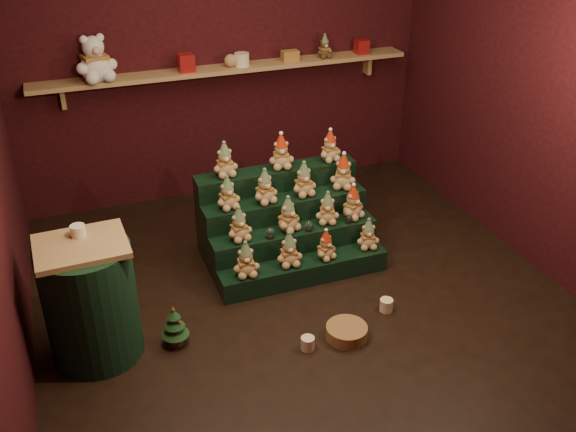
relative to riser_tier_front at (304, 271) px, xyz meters
name	(u,v)px	position (x,y,z in m)	size (l,w,h in m)	color
ground	(300,292)	(-0.09, -0.14, -0.09)	(4.00, 4.00, 0.00)	black
back_wall	(222,53)	(-0.09, 1.91, 1.31)	(4.00, 0.10, 2.80)	black
front_wall	(478,287)	(-0.09, -2.19, 1.31)	(4.00, 0.10, 2.80)	black
right_wall	(543,93)	(1.96, -0.14, 1.31)	(0.10, 4.00, 2.80)	black
back_shelf	(228,69)	(-0.09, 1.73, 1.20)	(3.60, 0.26, 0.24)	tan
riser_tier_front	(304,271)	(0.00, 0.00, 0.00)	(1.40, 0.22, 0.18)	black
riser_tier_midfront	(294,248)	(0.00, 0.22, 0.09)	(1.40, 0.22, 0.36)	black
riser_tier_midback	(285,226)	(0.00, 0.44, 0.18)	(1.40, 0.22, 0.54)	black
riser_tier_back	(276,206)	(0.00, 0.66, 0.27)	(1.40, 0.22, 0.72)	black
teddy_0	(246,259)	(-0.49, -0.02, 0.24)	(0.21, 0.19, 0.29)	tan
teddy_1	(289,249)	(-0.13, 0.00, 0.23)	(0.21, 0.19, 0.29)	tan
teddy_2	(326,245)	(0.18, -0.01, 0.22)	(0.18, 0.16, 0.25)	tan
teddy_3	(368,234)	(0.57, 0.02, 0.22)	(0.19, 0.17, 0.26)	tan
teddy_4	(239,224)	(-0.47, 0.23, 0.41)	(0.20, 0.18, 0.28)	tan
teddy_5	(288,214)	(-0.05, 0.23, 0.42)	(0.21, 0.19, 0.30)	tan
teddy_6	(327,208)	(0.30, 0.23, 0.41)	(0.20, 0.18, 0.27)	tan
teddy_7	(353,202)	(0.53, 0.24, 0.42)	(0.21, 0.19, 0.29)	tan
teddy_8	(228,193)	(-0.49, 0.44, 0.59)	(0.20, 0.18, 0.28)	tan
teddy_9	(265,186)	(-0.18, 0.43, 0.60)	(0.21, 0.19, 0.29)	tan
teddy_10	(304,179)	(0.17, 0.45, 0.60)	(0.21, 0.19, 0.29)	tan
teddy_11	(343,171)	(0.54, 0.46, 0.60)	(0.22, 0.20, 0.30)	tan
teddy_12	(225,159)	(-0.44, 0.67, 0.78)	(0.21, 0.19, 0.29)	tan
teddy_13	(281,151)	(0.05, 0.66, 0.78)	(0.21, 0.19, 0.30)	tan
teddy_14	(330,146)	(0.49, 0.65, 0.77)	(0.20, 0.18, 0.27)	tan
snow_globe_a	(270,233)	(-0.23, 0.16, 0.32)	(0.07, 0.07, 0.09)	black
snow_globe_b	(309,226)	(0.10, 0.16, 0.31)	(0.06, 0.06, 0.09)	black
snow_globe_c	(349,219)	(0.46, 0.16, 0.31)	(0.06, 0.06, 0.08)	black
side_table	(91,301)	(-1.66, -0.31, 0.35)	(0.61, 0.61, 0.88)	tan
table_ornament	(78,231)	(-1.66, -0.21, 0.83)	(0.10, 0.10, 0.08)	beige
mini_christmas_tree	(175,326)	(-1.14, -0.42, 0.07)	(0.19, 0.19, 0.33)	#483019
mug_left	(308,343)	(-0.29, -0.80, -0.04)	(0.10, 0.10, 0.10)	beige
mug_right	(386,305)	(0.43, -0.60, -0.04)	(0.10, 0.10, 0.10)	beige
wicker_basket	(347,332)	(0.02, -0.78, -0.04)	(0.30, 0.30, 0.09)	#97683C
white_bear	(94,52)	(-1.28, 1.70, 1.48)	(0.36, 0.32, 0.50)	white
brown_bear	(325,46)	(0.88, 1.70, 1.34)	(0.16, 0.14, 0.22)	#4E321A
gift_tin_red_a	(186,63)	(-0.49, 1.71, 1.31)	(0.14, 0.14, 0.16)	#A5191A
gift_tin_cream	(242,59)	(0.04, 1.71, 1.29)	(0.14, 0.14, 0.12)	beige
gift_tin_red_b	(362,47)	(1.28, 1.71, 1.30)	(0.12, 0.12, 0.14)	#A5191A
shelf_plush_ball	(231,61)	(-0.07, 1.71, 1.29)	(0.12, 0.12, 0.12)	tan
scarf_gift_box	(290,56)	(0.52, 1.71, 1.28)	(0.16, 0.10, 0.10)	#CE571D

